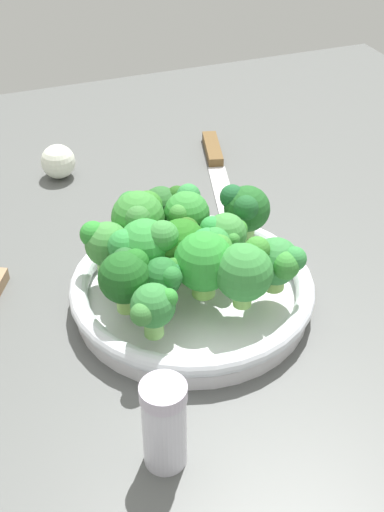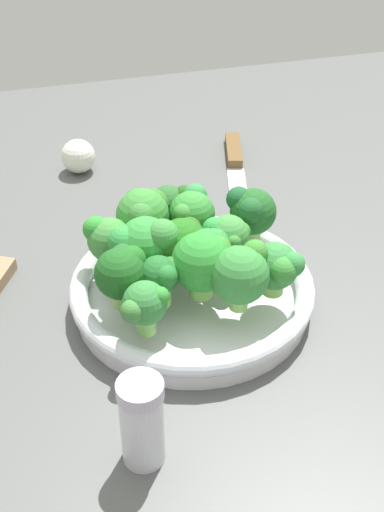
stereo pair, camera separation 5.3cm
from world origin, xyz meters
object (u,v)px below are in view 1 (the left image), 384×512
at_px(broccoli_floret_4, 245,209).
at_px(pepper_shaker, 164,424).
at_px(broccoli_floret_0, 279,263).
at_px(garlic_bulb, 58,162).
at_px(bowl, 192,291).
at_px(broccoli_floret_9, 183,245).
at_px(broccoli_floret_2, 126,275).
at_px(broccoli_floret_7, 153,308).
at_px(broccoli_floret_10, 139,216).
at_px(broccoli_floret_6, 225,235).
at_px(broccoli_floret_8, 244,270).
at_px(broccoli_floret_1, 207,257).
at_px(broccoli_floret_12, 165,279).
at_px(broccoli_floret_13, 106,245).
at_px(broccoli_floret_3, 186,213).
at_px(knife, 216,165).
at_px(broccoli_floret_11, 163,205).
at_px(broccoli_floret_5, 147,246).

height_order(broccoli_floret_4, pepper_shaker, broccoli_floret_4).
distance_m(broccoli_floret_0, garlic_bulb, 0.43).
xyz_separation_m(bowl, broccoli_floret_9, (0.01, -0.01, 0.06)).
xyz_separation_m(broccoli_floret_2, broccoli_floret_7, (-0.01, 0.05, -0.01)).
relative_size(broccoli_floret_2, broccoli_floret_10, 0.91).
relative_size(broccoli_floret_2, broccoli_floret_6, 1.09).
bearing_deg(garlic_bulb, bowl, 103.20).
relative_size(broccoli_floret_8, broccoli_floret_9, 1.09).
bearing_deg(broccoli_floret_6, broccoli_floret_10, -36.03).
distance_m(broccoli_floret_1, broccoli_floret_12, 0.05).
xyz_separation_m(broccoli_floret_7, broccoli_floret_8, (-0.10, -0.01, 0.01)).
bearing_deg(broccoli_floret_2, broccoli_floret_13, -87.26).
relative_size(broccoli_floret_7, broccoli_floret_10, 0.79).
bearing_deg(broccoli_floret_6, broccoli_floret_4, -139.26).
relative_size(broccoli_floret_3, garlic_bulb, 1.35).
relative_size(broccoli_floret_1, broccoli_floret_7, 1.26).
bearing_deg(broccoli_floret_6, knife, -110.84).
height_order(broccoli_floret_3, broccoli_floret_8, broccoli_floret_8).
bearing_deg(broccoli_floret_13, broccoli_floret_7, 97.33).
bearing_deg(pepper_shaker, broccoli_floret_9, -114.26).
height_order(broccoli_floret_1, pepper_shaker, broccoli_floret_1).
xyz_separation_m(broccoli_floret_2, garlic_bulb, (0.00, -0.36, -0.05)).
relative_size(broccoli_floret_0, broccoli_floret_11, 1.07).
bearing_deg(broccoli_floret_5, broccoli_floret_7, 75.95).
height_order(broccoli_floret_9, pepper_shaker, broccoli_floret_9).
bearing_deg(broccoli_floret_7, pepper_shaker, 76.10).
height_order(broccoli_floret_7, pepper_shaker, broccoli_floret_7).
relative_size(broccoli_floret_6, broccoli_floret_9, 0.94).
distance_m(bowl, broccoli_floret_10, 0.10).
distance_m(bowl, broccoli_floret_0, 0.11).
distance_m(broccoli_floret_0, knife, 0.35).
bearing_deg(broccoli_floret_4, pepper_shaker, 52.62).
height_order(broccoli_floret_6, broccoli_floret_12, broccoli_floret_6).
height_order(broccoli_floret_0, broccoli_floret_12, broccoli_floret_0).
xyz_separation_m(broccoli_floret_9, broccoli_floret_10, (0.03, -0.06, 0.01)).
distance_m(broccoli_floret_4, knife, 0.26).
xyz_separation_m(broccoli_floret_2, broccoli_floret_8, (-0.12, 0.04, 0.00)).
xyz_separation_m(bowl, broccoli_floret_1, (-0.01, 0.03, 0.06)).
distance_m(broccoli_floret_1, broccoli_floret_3, 0.09).
relative_size(broccoli_floret_11, knife, 0.22).
xyz_separation_m(bowl, broccoli_floret_2, (0.08, 0.02, 0.06)).
distance_m(broccoli_floret_0, broccoli_floret_3, 0.13).
xyz_separation_m(broccoli_floret_1, broccoli_floret_2, (0.09, -0.00, -0.00)).
height_order(bowl, broccoli_floret_11, broccoli_floret_11).
height_order(bowl, broccoli_floret_13, broccoli_floret_13).
relative_size(broccoli_floret_4, broccoli_floret_5, 0.92).
height_order(broccoli_floret_5, broccoli_floret_7, broccoli_floret_5).
height_order(broccoli_floret_4, broccoli_floret_5, broccoli_floret_5).
xyz_separation_m(garlic_bulb, pepper_shaker, (0.02, 0.53, 0.02)).
bearing_deg(broccoli_floret_4, broccoli_floret_3, -16.39).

